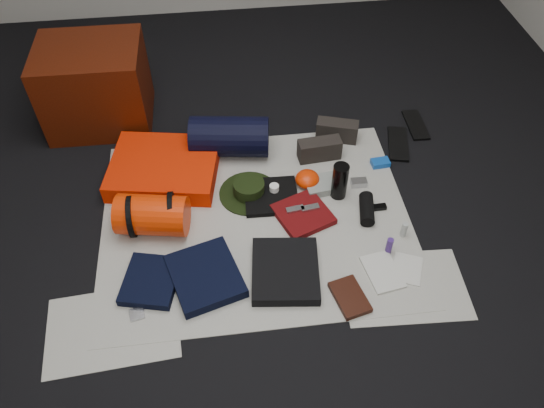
{
  "coord_description": "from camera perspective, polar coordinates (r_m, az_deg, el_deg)",
  "views": [
    {
      "loc": [
        -0.14,
        -1.8,
        2.12
      ],
      "look_at": [
        0.08,
        0.01,
        0.1
      ],
      "focal_mm": 35.0,
      "sensor_mm": 36.0,
      "label": 1
    }
  ],
  "objects": [
    {
      "name": "newspaper_sheet_front_left",
      "position": [
        2.52,
        -16.74,
        -12.61
      ],
      "size": [
        0.61,
        0.44,
        0.0
      ],
      "primitive_type": "cube",
      "rotation": [
        0.0,
        0.0,
        0.07
      ],
      "color": "beige",
      "rests_on": "floor"
    },
    {
      "name": "sleeping_pad",
      "position": [
        3.03,
        -11.51,
        3.84
      ],
      "size": [
        0.65,
        0.57,
        0.11
      ],
      "primitive_type": "cube",
      "rotation": [
        0.0,
        0.0,
        -0.18
      ],
      "color": "red",
      "rests_on": "newspaper_mat"
    },
    {
      "name": "tape_roll",
      "position": [
        2.87,
        0.24,
        1.74
      ],
      "size": [
        0.05,
        0.05,
        0.04
      ],
      "primitive_type": "cylinder",
      "color": "white",
      "rests_on": "black_tshirt"
    },
    {
      "name": "first_aid_pouch",
      "position": [
        2.93,
        5.37,
        2.06
      ],
      "size": [
        0.2,
        0.16,
        0.05
      ],
      "primitive_type": "cube",
      "rotation": [
        0.0,
        0.0,
        0.13
      ],
      "color": "gray",
      "rests_on": "newspaper_mat"
    },
    {
      "name": "flip_flop_right",
      "position": [
        3.45,
        15.19,
        8.21
      ],
      "size": [
        0.11,
        0.28,
        0.02
      ],
      "primitive_type": "cube",
      "rotation": [
        0.0,
        0.0,
        -0.03
      ],
      "color": "black",
      "rests_on": "floor"
    },
    {
      "name": "floor",
      "position": [
        2.79,
        -1.68,
        -1.84
      ],
      "size": [
        4.5,
        4.5,
        0.02
      ],
      "primitive_type": "cube",
      "color": "black",
      "rests_on": "ground"
    },
    {
      "name": "sunglasses",
      "position": [
        2.87,
        11.33,
        -0.35
      ],
      "size": [
        0.09,
        0.04,
        0.02
      ],
      "primitive_type": "cube",
      "rotation": [
        0.0,
        0.0,
        0.02
      ],
      "color": "black",
      "rests_on": "newspaper_mat"
    },
    {
      "name": "energy_bar_b",
      "position": [
        2.78,
        4.13,
        -0.4
      ],
      "size": [
        0.1,
        0.05,
        0.01
      ],
      "primitive_type": "cube",
      "rotation": [
        0.0,
        0.0,
        0.14
      ],
      "color": "#B0B1B5",
      "rests_on": "red_shirt"
    },
    {
      "name": "newspaper_mat",
      "position": [
        2.78,
        -1.69,
        -1.67
      ],
      "size": [
        1.6,
        1.3,
        0.01
      ],
      "primitive_type": "cube",
      "color": "beige",
      "rests_on": "floor"
    },
    {
      "name": "toiletry_purple",
      "position": [
        2.67,
        12.5,
        -4.41
      ],
      "size": [
        0.04,
        0.04,
        0.1
      ],
      "primitive_type": "cylinder",
      "rotation": [
        0.0,
        0.0,
        -0.11
      ],
      "color": "#3E2270",
      "rests_on": "newspaper_mat"
    },
    {
      "name": "cyan_case",
      "position": [
        3.11,
        11.57,
        4.37
      ],
      "size": [
        0.11,
        0.07,
        0.03
      ],
      "primitive_type": "cube",
      "rotation": [
        0.0,
        0.0,
        0.08
      ],
      "color": "#1149A4",
      "rests_on": "newspaper_mat"
    },
    {
      "name": "water_bottle",
      "position": [
        2.84,
        7.3,
        2.46
      ],
      "size": [
        0.11,
        0.11,
        0.21
      ],
      "primitive_type": "cylinder",
      "rotation": [
        0.0,
        0.0,
        -0.31
      ],
      "color": "black",
      "rests_on": "newspaper_mat"
    },
    {
      "name": "stuff_sack",
      "position": [
        2.73,
        -12.75,
        -1.18
      ],
      "size": [
        0.38,
        0.27,
        0.21
      ],
      "primitive_type": "cylinder",
      "rotation": [
        0.0,
        1.57,
        -0.18
      ],
      "color": "red",
      "rests_on": "newspaper_mat"
    },
    {
      "name": "red_shirt",
      "position": [
        2.78,
        3.36,
        -1.11
      ],
      "size": [
        0.34,
        0.34,
        0.03
      ],
      "primitive_type": "cube",
      "rotation": [
        0.0,
        0.0,
        0.38
      ],
      "color": "#59090B",
      "rests_on": "newspaper_mat"
    },
    {
      "name": "hiking_boot_right",
      "position": [
        3.22,
        7.0,
        7.85
      ],
      "size": [
        0.26,
        0.16,
        0.12
      ],
      "primitive_type": "cube",
      "rotation": [
        0.0,
        0.0,
        -0.3
      ],
      "color": "black",
      "rests_on": "newspaper_mat"
    },
    {
      "name": "navy_duffel",
      "position": [
        3.08,
        -4.59,
        7.23
      ],
      "size": [
        0.48,
        0.29,
        0.23
      ],
      "primitive_type": "cylinder",
      "rotation": [
        0.0,
        1.57,
        -0.14
      ],
      "color": "black",
      "rests_on": "newspaper_mat"
    },
    {
      "name": "map_booklet",
      "position": [
        2.62,
        11.81,
        -7.16
      ],
      "size": [
        0.19,
        0.24,
        0.01
      ],
      "primitive_type": "cube",
      "rotation": [
        0.0,
        0.0,
        0.16
      ],
      "color": "beige",
      "rests_on": "newspaper_mat"
    },
    {
      "name": "orange_stuff_sack",
      "position": [
        2.92,
        3.82,
        2.69
      ],
      "size": [
        0.16,
        0.16,
        0.09
      ],
      "primitive_type": "ellipsoid",
      "rotation": [
        0.0,
        0.0,
        -0.18
      ],
      "color": "red",
      "rests_on": "newspaper_mat"
    },
    {
      "name": "sack_strap_right",
      "position": [
        2.71,
        -10.68,
        -0.93
      ],
      "size": [
        0.03,
        0.22,
        0.22
      ],
      "primitive_type": "cylinder",
      "rotation": [
        0.0,
        1.57,
        0.0
      ],
      "color": "black",
      "rests_on": "newspaper_mat"
    },
    {
      "name": "key_cluster",
      "position": [
        2.52,
        -14.31,
        -11.4
      ],
      "size": [
        0.08,
        0.08,
        0.01
      ],
      "primitive_type": "cube",
      "rotation": [
        0.0,
        0.0,
        0.21
      ],
      "color": "#B0B1B5",
      "rests_on": "newspaper_mat"
    },
    {
      "name": "paperback_book",
      "position": [
        2.5,
        8.36,
        -9.88
      ],
      "size": [
        0.18,
        0.23,
        0.03
      ],
      "primitive_type": "cube",
      "rotation": [
        0.0,
        0.0,
        0.24
      ],
      "color": "black",
      "rests_on": "newspaper_mat"
    },
    {
      "name": "trousers_navy_b",
      "position": [
        2.55,
        -7.18,
        -7.69
      ],
      "size": [
        0.39,
        0.42,
        0.05
      ],
      "primitive_type": "cube",
      "rotation": [
        0.0,
        0.0,
        0.29
      ],
      "color": "black",
      "rests_on": "newspaper_mat"
    },
    {
      "name": "map_printout",
      "position": [
        2.66,
        14.34,
        -6.77
      ],
      "size": [
        0.19,
        0.21,
        0.01
      ],
      "primitive_type": "cube",
      "rotation": [
        0.0,
        0.0,
        -0.41
      ],
      "color": "beige",
      "rests_on": "newspaper_mat"
    },
    {
      "name": "boonie_brim",
      "position": [
        2.9,
        -2.48,
        1.17
      ],
      "size": [
        0.42,
        0.42,
        0.01
      ],
      "primitive_type": "cylinder",
      "rotation": [
        0.0,
        0.0,
        -0.36
      ],
      "color": "black",
      "rests_on": "newspaper_mat"
    },
    {
      "name": "speaker",
      "position": [
        2.82,
        10.16,
        -0.53
      ],
      "size": [
        0.11,
        0.2,
        0.07
      ],
      "primitive_type": "cylinder",
      "rotation": [
        1.57,
        0.0,
        -0.2
      ],
      "color": "black",
      "rests_on": "newspaper_mat"
    },
    {
      "name": "red_cabinet",
      "position": [
        3.41,
        -18.47,
        11.98
      ],
      "size": [
        0.61,
        0.51,
        0.5
      ],
      "primitive_type": "cube",
      "rotation": [
        0.0,
        0.0,
        -0.01
      ],
      "color": "#441204",
      "rests_on": "floor"
    },
    {
      "name": "boonie_crown",
      "position": [
        2.87,
        -2.5,
        1.75
      ],
      "size": [
        0.17,
        0.17,
        0.07
      ],
      "primitive_type": "cylinder",
      "color": "black",
      "rests_on": "boonie_brim"
    },
    {
      "name": "trousers_navy_a",
      "position": [
        2.58,
        -12.9,
        -8.06
      ],
      "size": [
        0.3,
        0.33,
        0.04
      ],
      "primitive_type": "cube",
      "rotation": [
        0.0,
        0.0,
        -0.24
      ],
      "color": "black",
      "rests_on": "newspaper_mat"
    },
    {
      "name": "energy_bar_a",
      "position": [
        2.77,
        2.5,
        -0.55
      ],
      "size": [
        0.1,
        0.05,
        0.01
      ],
      "primitive_type": "cube",
      "rotation": [
        0.0,
        0.0,
        0.14
      ],
      "color": "#B0B1B5",
      "rests_on": "red_shirt"
    },
    {
      "name": "toiletry_clear",
      "position": [
        2.76,
        14.02,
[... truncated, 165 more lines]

